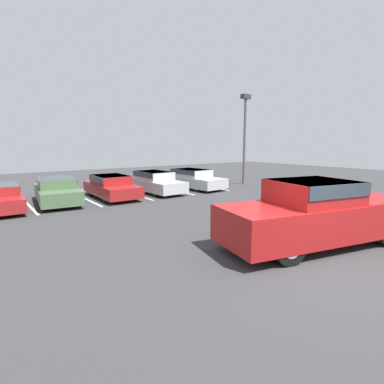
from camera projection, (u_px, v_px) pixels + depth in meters
ground_plane at (311, 263)px, 7.36m from camera, size 60.00×60.00×0.00m
stall_stripe_b at (30, 206)px, 14.09m from camera, size 0.12×4.47×0.01m
stall_stripe_c at (87, 200)px, 15.67m from camera, size 0.12×4.47×0.01m
stall_stripe_d at (135, 195)px, 17.25m from camera, size 0.12×4.47×0.01m
stall_stripe_e at (174, 190)px, 18.83m from camera, size 0.12×4.47×0.01m
stall_stripe_f at (207, 187)px, 20.41m from camera, size 0.12×4.47×0.01m
pickup_truck at (320, 213)px, 8.60m from camera, size 6.32×3.35×1.90m
parked_sedan_b at (57, 190)px, 14.67m from camera, size 2.21×4.51×1.25m
parked_sedan_c at (111, 186)px, 16.18m from camera, size 1.86×4.38×1.22m
parked_sedan_d at (154, 181)px, 17.89m from camera, size 1.84×4.58×1.27m
parked_sedan_e at (192, 178)px, 19.64m from camera, size 2.15×4.87×1.25m
light_post at (245, 129)px, 21.08m from camera, size 0.70×0.36×6.27m
wheel_stop_curb at (94, 190)px, 18.61m from camera, size 1.62×0.20×0.14m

